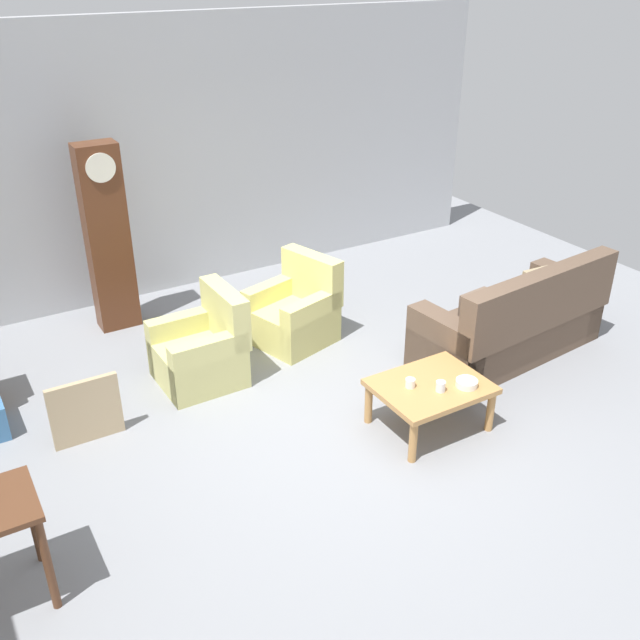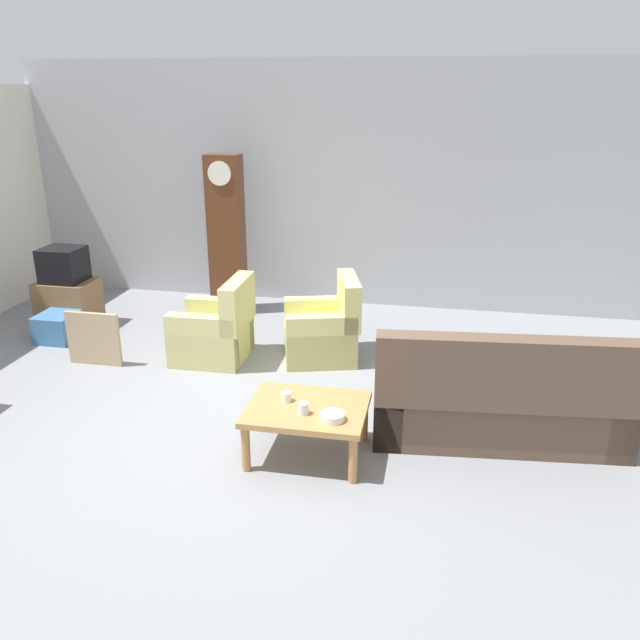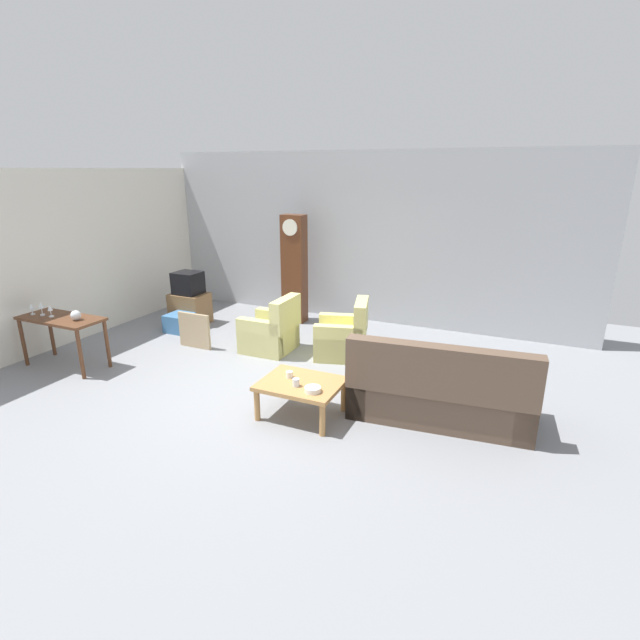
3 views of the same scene
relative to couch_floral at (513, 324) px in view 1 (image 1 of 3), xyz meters
The scene contains 11 objects.
ground_plane 2.19m from the couch_floral, behind, with size 10.40×10.40×0.00m, color gray.
garage_door_wall 4.28m from the couch_floral, 121.87° to the left, with size 8.40×0.16×3.20m, color #ADAFB5.
couch_floral is the anchor object (origin of this frame).
armchair_olive_near 3.18m from the couch_floral, 158.17° to the left, with size 0.80×0.77×0.92m.
armchair_olive_far 2.29m from the couch_floral, 141.07° to the left, with size 0.97×0.95×0.92m.
coffee_table_wood 1.64m from the couch_floral, 159.68° to the right, with size 0.96×0.76×0.44m.
grandfather_clock 4.38m from the couch_floral, 140.28° to the left, with size 0.44×0.30×2.06m.
framed_picture_leaning 4.26m from the couch_floral, 169.59° to the left, with size 0.60×0.05×0.59m, color tan.
cup_white_porcelain 1.80m from the couch_floral, 163.39° to the right, with size 0.09×0.09×0.08m, color white.
cup_blue_rimmed 1.70m from the couch_floral, 155.63° to the right, with size 0.08×0.08×0.09m, color silver.
bowl_white_stacked 1.50m from the couch_floral, 149.85° to the right, with size 0.19×0.19×0.06m, color white.
Camera 1 is at (-2.88, -4.44, 3.78)m, focal length 40.00 mm.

